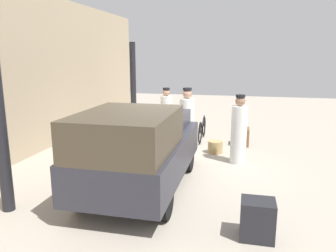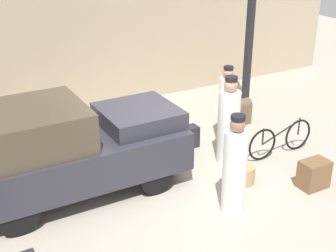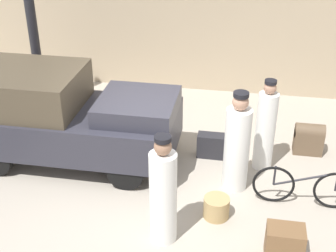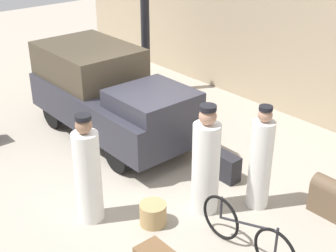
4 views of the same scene
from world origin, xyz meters
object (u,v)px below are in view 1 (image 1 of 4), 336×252
object	(u,v)px
bicycle	(202,129)
porter_standing_middle	(239,132)
trunk_wicker_pale	(153,143)
suitcase_small_leather	(257,219)
truck	(140,146)
conductor_in_dark_uniform	(166,118)
suitcase_tan_flat	(243,137)
trunk_umber_medium	(154,126)
wicker_basket	(215,147)
porter_lifting_near_truck	(187,122)

from	to	relation	value
bicycle	porter_standing_middle	size ratio (longest dim) A/B	0.94
trunk_wicker_pale	suitcase_small_leather	bearing A→B (deg)	-145.76
truck	trunk_wicker_pale	distance (m)	2.95
porter_standing_middle	conductor_in_dark_uniform	xyz separation A→B (m)	(1.47, 2.27, -0.00)
porter_standing_middle	truck	bearing A→B (deg)	139.70
suitcase_small_leather	trunk_wicker_pale	xyz separation A→B (m)	(4.15, 2.83, -0.07)
suitcase_tan_flat	trunk_wicker_pale	size ratio (longest dim) A/B	0.87
trunk_umber_medium	truck	bearing A→B (deg)	-167.86
wicker_basket	suitcase_tan_flat	size ratio (longest dim) A/B	0.78
bicycle	suitcase_tan_flat	xyz separation A→B (m)	(-0.36, -1.32, -0.09)
conductor_in_dark_uniform	trunk_umber_medium	xyz separation A→B (m)	(0.89, 0.67, -0.48)
wicker_basket	bicycle	bearing A→B (deg)	21.76
conductor_in_dark_uniform	suitcase_small_leather	distance (m)	5.76
porter_standing_middle	conductor_in_dark_uniform	world-z (taller)	porter_standing_middle
bicycle	porter_standing_middle	xyz separation A→B (m)	(-2.14, -1.21, 0.46)
truck	suitcase_tan_flat	world-z (taller)	truck
bicycle	porter_standing_middle	distance (m)	2.50
conductor_in_dark_uniform	suitcase_tan_flat	distance (m)	2.46
truck	wicker_basket	xyz separation A→B (m)	(3.03, -1.28, -0.78)
bicycle	suitcase_small_leather	world-z (taller)	bicycle
porter_standing_middle	trunk_umber_medium	world-z (taller)	porter_standing_middle
conductor_in_dark_uniform	trunk_umber_medium	bearing A→B (deg)	36.80
trunk_umber_medium	suitcase_tan_flat	size ratio (longest dim) A/B	1.17
trunk_wicker_pale	porter_lifting_near_truck	bearing A→B (deg)	-63.90
wicker_basket	trunk_wicker_pale	size ratio (longest dim) A/B	0.67
conductor_in_dark_uniform	trunk_wicker_pale	world-z (taller)	conductor_in_dark_uniform
wicker_basket	suitcase_tan_flat	distance (m)	1.29
suitcase_tan_flat	conductor_in_dark_uniform	bearing A→B (deg)	97.37
truck	trunk_wicker_pale	xyz separation A→B (m)	(2.81, 0.53, -0.71)
wicker_basket	suitcase_tan_flat	bearing A→B (deg)	-36.61
truck	bicycle	distance (m)	4.52
conductor_in_dark_uniform	wicker_basket	bearing A→B (deg)	-114.14
bicycle	porter_standing_middle	world-z (taller)	porter_standing_middle
suitcase_tan_flat	porter_lifting_near_truck	bearing A→B (deg)	115.73
wicker_basket	trunk_umber_medium	bearing A→B (deg)	54.71
truck	trunk_umber_medium	size ratio (longest dim) A/B	6.24
truck	suitcase_small_leather	world-z (taller)	truck
truck	suitcase_small_leather	size ratio (longest dim) A/B	6.40
suitcase_tan_flat	trunk_wicker_pale	distance (m)	2.86
truck	bicycle	world-z (taller)	truck
conductor_in_dark_uniform	truck	bearing A→B (deg)	-174.93
trunk_umber_medium	suitcase_small_leather	distance (m)	6.83
truck	trunk_umber_medium	bearing A→B (deg)	12.14
truck	bicycle	size ratio (longest dim) A/B	2.35
porter_lifting_near_truck	suitcase_small_leather	distance (m)	5.01
porter_lifting_near_truck	suitcase_tan_flat	xyz separation A→B (m)	(0.79, -1.64, -0.56)
porter_standing_middle	porter_lifting_near_truck	bearing A→B (deg)	56.99
porter_standing_middle	suitcase_small_leather	size ratio (longest dim) A/B	2.89
trunk_wicker_pale	suitcase_tan_flat	bearing A→B (deg)	-64.13
truck	trunk_umber_medium	distance (m)	4.79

